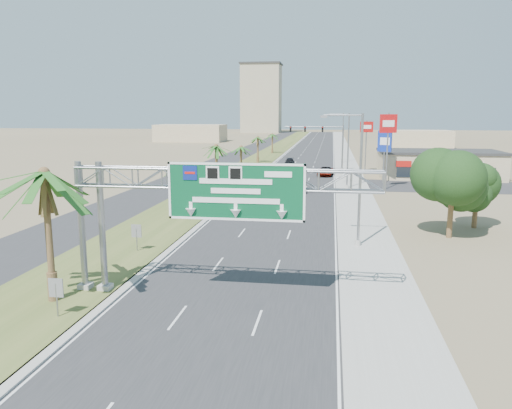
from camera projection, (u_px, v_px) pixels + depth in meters
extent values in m
plane|color=#8C7A59|center=(172.00, 400.00, 17.63)|extent=(600.00, 600.00, 0.00)
cube|color=#28282B|center=(310.00, 154.00, 124.61)|extent=(12.00, 300.00, 0.02)
cube|color=#9E9B93|center=(344.00, 154.00, 123.35)|extent=(4.00, 300.00, 0.10)
cube|color=#495726|center=(270.00, 153.00, 126.07)|extent=(7.00, 300.00, 0.12)
cube|color=#28282B|center=(243.00, 153.00, 127.11)|extent=(8.00, 300.00, 0.02)
cylinder|color=gray|center=(102.00, 228.00, 27.75)|extent=(0.36, 0.36, 7.40)
cylinder|color=gray|center=(82.00, 227.00, 27.92)|extent=(0.36, 0.36, 7.40)
cube|color=#9E9B93|center=(105.00, 288.00, 28.38)|extent=(0.70, 0.70, 0.40)
cube|color=#9E9B93|center=(86.00, 287.00, 28.55)|extent=(0.70, 0.70, 0.40)
cube|color=#084B29|center=(236.00, 192.00, 25.73)|extent=(7.20, 0.12, 3.00)
cube|color=navy|center=(190.00, 173.00, 25.84)|extent=(0.75, 0.03, 0.75)
cone|color=white|center=(236.00, 214.00, 25.86)|extent=(0.56, 0.56, 0.45)
cylinder|color=brown|center=(49.00, 239.00, 26.13)|extent=(0.36, 0.36, 7.00)
cylinder|color=brown|center=(53.00, 287.00, 26.61)|extent=(0.54, 0.54, 1.68)
cylinder|color=brown|center=(180.00, 190.00, 49.70)|extent=(0.36, 0.36, 5.00)
cylinder|color=brown|center=(181.00, 208.00, 50.04)|extent=(0.54, 0.54, 1.20)
cylinder|color=brown|center=(217.00, 168.00, 65.19)|extent=(0.36, 0.36, 5.80)
cylinder|color=brown|center=(217.00, 185.00, 65.58)|extent=(0.54, 0.54, 1.39)
cylinder|color=brown|center=(241.00, 161.00, 82.81)|extent=(0.36, 0.36, 4.50)
cylinder|color=brown|center=(241.00, 171.00, 83.12)|extent=(0.54, 0.54, 1.08)
cylinder|color=brown|center=(258.00, 150.00, 101.23)|extent=(0.36, 0.36, 5.20)
cylinder|color=brown|center=(258.00, 160.00, 101.58)|extent=(0.54, 0.54, 1.25)
cylinder|color=brown|center=(272.00, 144.00, 125.58)|extent=(0.36, 0.36, 4.80)
cylinder|color=brown|center=(272.00, 151.00, 125.90)|extent=(0.54, 0.54, 1.15)
cylinder|color=gray|center=(360.00, 182.00, 37.02)|extent=(0.20, 0.20, 10.00)
cylinder|color=gray|center=(343.00, 115.00, 36.35)|extent=(2.80, 0.12, 0.12)
cube|color=slate|center=(324.00, 117.00, 36.58)|extent=(0.50, 0.22, 0.18)
cylinder|color=#9E9B93|center=(358.00, 243.00, 37.88)|extent=(0.44, 0.44, 0.50)
cylinder|color=gray|center=(348.00, 151.00, 66.20)|extent=(0.20, 0.20, 10.00)
cylinder|color=gray|center=(338.00, 114.00, 65.53)|extent=(2.80, 0.12, 0.12)
cube|color=slate|center=(328.00, 115.00, 65.75)|extent=(0.50, 0.22, 0.18)
cylinder|color=#9E9B93|center=(347.00, 187.00, 67.05)|extent=(0.44, 0.44, 0.50)
cylinder|color=gray|center=(343.00, 138.00, 101.21)|extent=(0.20, 0.20, 10.00)
cylinder|color=gray|center=(336.00, 114.00, 100.54)|extent=(2.80, 0.12, 0.12)
cube|color=slate|center=(329.00, 115.00, 100.77)|extent=(0.50, 0.22, 0.18)
cylinder|color=#9E9B93|center=(342.00, 162.00, 102.06)|extent=(0.44, 0.44, 0.50)
cylinder|color=gray|center=(343.00, 149.00, 85.87)|extent=(0.28, 0.28, 8.00)
cylinder|color=gray|center=(314.00, 127.00, 85.94)|extent=(10.00, 0.18, 0.18)
cube|color=black|center=(323.00, 129.00, 85.60)|extent=(0.32, 0.18, 0.95)
cube|color=black|center=(305.00, 129.00, 86.04)|extent=(0.32, 0.18, 0.95)
cube|color=black|center=(291.00, 129.00, 86.41)|extent=(0.32, 0.18, 0.95)
sphere|color=red|center=(323.00, 127.00, 85.43)|extent=(0.22, 0.22, 0.22)
imported|color=black|center=(343.00, 131.00, 85.33)|extent=(0.16, 0.16, 0.60)
cylinder|color=#9E9B93|center=(342.00, 170.00, 86.54)|extent=(0.56, 0.56, 0.60)
cube|color=tan|center=(438.00, 165.00, 78.22)|extent=(18.00, 10.00, 4.00)
cylinder|color=brown|center=(450.00, 214.00, 40.36)|extent=(0.44, 0.44, 3.90)
sphere|color=black|center=(453.00, 182.00, 39.89)|extent=(4.50, 4.50, 4.50)
cylinder|color=brown|center=(475.00, 210.00, 43.86)|extent=(0.44, 0.44, 3.30)
sphere|color=black|center=(477.00, 185.00, 43.46)|extent=(3.50, 3.50, 3.50)
cylinder|color=gray|center=(57.00, 301.00, 24.45)|extent=(0.08, 0.08, 1.80)
cube|color=slate|center=(56.00, 288.00, 24.32)|extent=(0.75, 0.06, 0.95)
cylinder|color=gray|center=(137.00, 240.00, 36.22)|extent=(0.08, 0.08, 1.80)
cube|color=slate|center=(136.00, 231.00, 36.10)|extent=(0.75, 0.06, 0.95)
cube|color=tan|center=(261.00, 99.00, 262.33)|extent=(20.00, 16.00, 35.00)
cube|color=tan|center=(191.00, 133.00, 179.32)|extent=(24.00, 14.00, 6.00)
cube|color=tan|center=(415.00, 139.00, 148.92)|extent=(20.00, 12.00, 5.00)
imported|color=black|center=(259.00, 195.00, 56.86)|extent=(2.40, 5.16, 1.71)
imported|color=#67090D|center=(301.00, 187.00, 64.36)|extent=(1.67, 4.18, 1.35)
imported|color=gray|center=(325.00, 172.00, 80.61)|extent=(2.77, 5.25, 1.41)
imported|color=black|center=(290.00, 162.00, 97.37)|extent=(1.95, 4.46, 1.27)
cylinder|color=gray|center=(387.00, 152.00, 65.63)|extent=(0.20, 0.20, 10.07)
cube|color=red|center=(388.00, 124.00, 64.97)|extent=(2.32, 1.25, 2.40)
cube|color=white|center=(389.00, 124.00, 64.79)|extent=(1.55, 0.72, 0.84)
cylinder|color=gray|center=(384.00, 156.00, 71.85)|extent=(0.20, 0.20, 7.75)
cube|color=#102996|center=(385.00, 141.00, 71.46)|extent=(1.96, 1.05, 3.00)
cube|color=white|center=(385.00, 141.00, 71.28)|extent=(1.31, 0.58, 1.05)
cylinder|color=gray|center=(366.00, 146.00, 85.19)|extent=(0.20, 0.20, 8.82)
cube|color=#AD0F0D|center=(367.00, 127.00, 84.59)|extent=(2.22, 0.68, 1.80)
cube|color=white|center=(367.00, 127.00, 84.41)|extent=(1.52, 0.31, 0.63)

